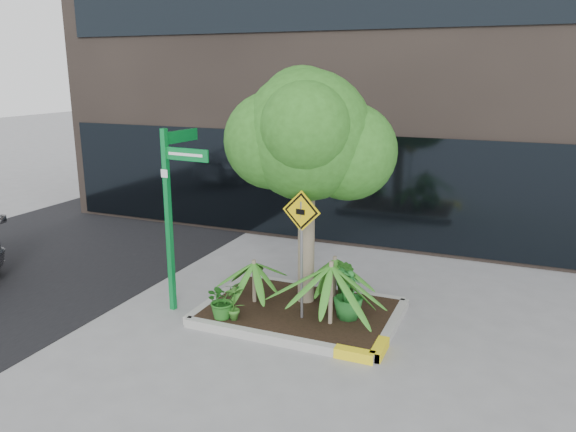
% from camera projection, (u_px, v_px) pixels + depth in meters
% --- Properties ---
extents(ground, '(80.00, 80.00, 0.00)m').
position_uv_depth(ground, '(283.00, 321.00, 9.56)').
color(ground, gray).
rests_on(ground, ground).
extents(asphalt_road, '(7.00, 80.00, 0.01)m').
position_uv_depth(asphalt_road, '(4.00, 269.00, 11.99)').
color(asphalt_road, black).
rests_on(asphalt_road, ground).
extents(planter, '(3.35, 2.36, 0.15)m').
position_uv_depth(planter, '(301.00, 311.00, 9.69)').
color(planter, '#9E9E99').
rests_on(planter, ground).
extents(tree, '(2.82, 2.50, 4.22)m').
position_uv_depth(tree, '(307.00, 136.00, 9.31)').
color(tree, gray).
rests_on(tree, ground).
extents(palm_front, '(1.19, 1.19, 1.32)m').
position_uv_depth(palm_front, '(331.00, 266.00, 8.87)').
color(palm_front, gray).
rests_on(palm_front, ground).
extents(palm_left, '(0.88, 0.88, 0.97)m').
position_uv_depth(palm_left, '(254.00, 263.00, 9.80)').
color(palm_left, gray).
rests_on(palm_left, ground).
extents(palm_back, '(0.87, 0.87, 0.97)m').
position_uv_depth(palm_back, '(335.00, 259.00, 10.01)').
color(palm_back, gray).
rests_on(palm_back, ground).
extents(shrub_a, '(0.79, 0.79, 0.64)m').
position_uv_depth(shrub_a, '(223.00, 299.00, 9.26)').
color(shrub_a, '#21611B').
rests_on(shrub_a, planter).
extents(shrub_b, '(0.66, 0.66, 0.87)m').
position_uv_depth(shrub_b, '(348.00, 293.00, 9.21)').
color(shrub_b, '#217028').
rests_on(shrub_b, planter).
extents(shrub_c, '(0.46, 0.46, 0.62)m').
position_uv_depth(shrub_c, '(234.00, 302.00, 9.18)').
color(shrub_c, '#357424').
rests_on(shrub_c, planter).
extents(shrub_d, '(0.61, 0.61, 0.79)m').
position_uv_depth(shrub_d, '(347.00, 280.00, 9.91)').
color(shrub_d, '#215719').
rests_on(shrub_d, planter).
extents(street_sign_post, '(0.95, 0.98, 3.21)m').
position_uv_depth(street_sign_post, '(173.00, 201.00, 9.56)').
color(street_sign_post, '#0B8135').
rests_on(street_sign_post, ground).
extents(cattle_sign, '(0.67, 0.12, 2.17)m').
position_uv_depth(cattle_sign, '(301.00, 233.00, 8.93)').
color(cattle_sign, slate).
rests_on(cattle_sign, ground).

